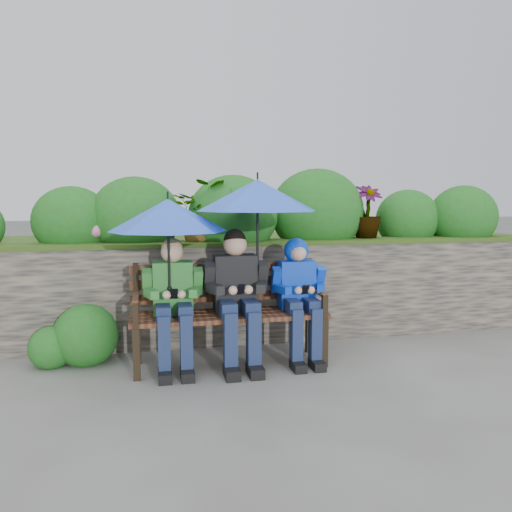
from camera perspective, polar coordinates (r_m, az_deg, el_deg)
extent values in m
plane|color=#5D5C54|center=(4.54, 0.27, -12.15)|extent=(60.00, 60.00, 0.00)
cube|color=#383634|center=(5.12, -1.51, -4.18)|extent=(8.00, 0.40, 1.00)
cube|color=#1C3712|center=(5.05, -1.53, 1.51)|extent=(8.00, 0.42, 0.04)
cube|color=#1C3712|center=(6.29, -3.49, -2.33)|extent=(8.00, 2.00, 0.96)
ellipsoid|color=#235E1C|center=(5.29, -20.28, 3.75)|extent=(0.77, 0.62, 0.70)
ellipsoid|color=#235E1C|center=(5.21, -13.60, 4.37)|extent=(0.91, 0.72, 0.81)
ellipsoid|color=#235E1C|center=(5.19, -2.63, 4.64)|extent=(0.93, 0.75, 0.84)
ellipsoid|color=#235E1C|center=(5.52, 7.00, 5.05)|extent=(1.04, 0.83, 0.94)
ellipsoid|color=#235E1C|center=(6.01, 16.93, 4.09)|extent=(0.74, 0.60, 0.67)
ellipsoid|color=#235E1C|center=(6.24, 22.58, 4.13)|extent=(0.81, 0.65, 0.73)
sphere|color=pink|center=(5.08, -17.84, 2.81)|extent=(0.14, 0.14, 0.14)
sphere|color=pink|center=(5.18, 0.42, 3.20)|extent=(0.14, 0.14, 0.14)
imported|color=#235E1C|center=(5.07, -6.42, 5.18)|extent=(0.55, 0.48, 0.61)
imported|color=#235E1C|center=(5.55, 12.56, 4.98)|extent=(0.32, 0.32, 0.57)
sphere|color=#235E1C|center=(4.75, -18.87, -8.63)|extent=(0.57, 0.57, 0.57)
sphere|color=#235E1C|center=(4.76, -22.40, -9.71)|extent=(0.38, 0.38, 0.38)
cube|color=black|center=(4.19, -13.50, -10.91)|extent=(0.06, 0.06, 0.42)
cube|color=black|center=(4.59, -13.36, -9.32)|extent=(0.06, 0.06, 0.42)
cube|color=black|center=(4.43, 7.79, -9.80)|extent=(0.06, 0.06, 0.42)
cube|color=black|center=(4.82, 6.07, -8.43)|extent=(0.06, 0.06, 0.42)
cube|color=#492619|center=(4.21, -2.62, -7.37)|extent=(1.70, 0.09, 0.04)
cube|color=#492619|center=(4.32, -2.89, -6.98)|extent=(1.70, 0.09, 0.04)
cube|color=#492619|center=(4.44, -3.14, -6.62)|extent=(1.70, 0.09, 0.04)
cube|color=#492619|center=(4.56, -3.38, -6.27)|extent=(1.70, 0.09, 0.04)
cube|color=black|center=(4.51, -13.51, -3.77)|extent=(0.05, 0.05, 0.47)
cube|color=#492619|center=(4.29, -13.58, -4.69)|extent=(0.05, 0.44, 0.04)
cube|color=black|center=(4.10, -13.62, -6.69)|extent=(0.05, 0.05, 0.21)
cube|color=black|center=(4.74, 6.07, -3.12)|extent=(0.05, 0.05, 0.47)
cube|color=#492619|center=(4.53, 6.97, -3.96)|extent=(0.05, 0.44, 0.04)
cube|color=black|center=(4.35, 7.86, -5.80)|extent=(0.05, 0.05, 0.21)
cube|color=#492619|center=(4.58, -3.49, -4.63)|extent=(1.70, 0.03, 0.08)
cube|color=#492619|center=(4.56, -3.50, -3.00)|extent=(1.70, 0.03, 0.08)
cube|color=#492619|center=(4.54, -3.51, -1.36)|extent=(1.70, 0.03, 0.08)
cube|color=#3B843A|center=(4.38, -9.51, -3.59)|extent=(0.34, 0.20, 0.46)
sphere|color=#E4AE8A|center=(4.31, -9.58, 0.45)|extent=(0.19, 0.19, 0.19)
sphere|color=tan|center=(4.32, -9.59, 0.90)|extent=(0.18, 0.18, 0.18)
cube|color=navy|center=(4.25, -10.58, -6.23)|extent=(0.12, 0.32, 0.12)
cube|color=navy|center=(4.17, -10.45, -10.22)|extent=(0.10, 0.11, 0.52)
cube|color=black|center=(4.18, -10.36, -13.36)|extent=(0.11, 0.22, 0.08)
cube|color=navy|center=(4.26, -8.17, -6.17)|extent=(0.12, 0.32, 0.12)
cube|color=navy|center=(4.17, -7.96, -10.14)|extent=(0.10, 0.11, 0.52)
cube|color=black|center=(4.19, -7.85, -13.27)|extent=(0.11, 0.22, 0.08)
cube|color=#3B843A|center=(4.32, -12.33, -3.00)|extent=(0.08, 0.18, 0.25)
cube|color=#3B843A|center=(4.20, -11.91, -4.22)|extent=(0.13, 0.21, 0.07)
sphere|color=#E4AE8A|center=(4.12, -10.17, -4.41)|extent=(0.07, 0.07, 0.07)
cube|color=#3B843A|center=(4.33, -6.68, -2.86)|extent=(0.08, 0.18, 0.25)
cube|color=#3B843A|center=(4.22, -6.91, -4.08)|extent=(0.13, 0.21, 0.07)
sphere|color=#E4AE8A|center=(4.12, -8.52, -4.36)|extent=(0.07, 0.07, 0.07)
cube|color=black|center=(4.11, -9.34, -4.27)|extent=(0.06, 0.07, 0.09)
cube|color=black|center=(4.43, -2.43, -3.09)|extent=(0.37, 0.22, 0.50)
sphere|color=#E4AE8A|center=(4.37, -2.41, 1.32)|extent=(0.21, 0.21, 0.21)
sphere|color=black|center=(4.37, -2.44, 1.81)|extent=(0.20, 0.20, 0.20)
cube|color=navy|center=(4.28, -3.33, -5.96)|extent=(0.13, 0.35, 0.13)
cube|color=navy|center=(4.18, -2.94, -10.01)|extent=(0.11, 0.12, 0.53)
cube|color=black|center=(4.19, -2.78, -13.15)|extent=(0.12, 0.24, 0.09)
cube|color=navy|center=(4.31, -0.74, -5.86)|extent=(0.13, 0.35, 0.13)
cube|color=navy|center=(4.22, -0.27, -9.87)|extent=(0.11, 0.12, 0.53)
cube|color=black|center=(4.22, -0.08, -12.98)|extent=(0.12, 0.24, 0.09)
cube|color=black|center=(4.33, -5.38, -2.45)|extent=(0.09, 0.20, 0.28)
cube|color=black|center=(4.21, -4.70, -3.77)|extent=(0.14, 0.23, 0.08)
sphere|color=#E4AE8A|center=(4.14, -2.65, -3.94)|extent=(0.08, 0.08, 0.08)
cube|color=black|center=(4.41, 0.69, -2.26)|extent=(0.09, 0.20, 0.28)
cube|color=black|center=(4.28, 0.67, -3.58)|extent=(0.14, 0.23, 0.08)
sphere|color=#E4AE8A|center=(4.16, -0.87, -3.88)|extent=(0.08, 0.08, 0.08)
cube|color=black|center=(4.13, -1.73, -3.79)|extent=(0.06, 0.07, 0.09)
cube|color=#0039C6|center=(4.56, 4.63, -3.23)|extent=(0.32, 0.19, 0.44)
sphere|color=#E4AE8A|center=(4.50, 4.74, 0.48)|extent=(0.18, 0.18, 0.18)
sphere|color=#0039C6|center=(4.53, 4.63, 0.64)|extent=(0.23, 0.23, 0.23)
sphere|color=#E4AE8A|center=(4.46, 4.89, 0.29)|extent=(0.14, 0.14, 0.14)
cube|color=navy|center=(4.43, 4.11, -5.66)|extent=(0.11, 0.30, 0.11)
cube|color=navy|center=(4.35, 4.64, -9.42)|extent=(0.09, 0.10, 0.52)
cube|color=black|center=(4.36, 4.83, -12.42)|extent=(0.10, 0.21, 0.08)
cube|color=navy|center=(4.48, 6.22, -5.55)|extent=(0.11, 0.30, 0.11)
cube|color=navy|center=(4.40, 6.80, -9.26)|extent=(0.09, 0.10, 0.52)
cube|color=black|center=(4.41, 7.00, -12.23)|extent=(0.10, 0.21, 0.08)
cube|color=#0039C6|center=(4.45, 2.29, -2.72)|extent=(0.08, 0.17, 0.24)
cube|color=#0039C6|center=(4.36, 3.05, -3.82)|extent=(0.12, 0.20, 0.07)
sphere|color=#E4AE8A|center=(4.31, 4.87, -3.96)|extent=(0.07, 0.07, 0.07)
cube|color=#0039C6|center=(4.57, 7.26, -2.53)|extent=(0.08, 0.17, 0.24)
cube|color=#0039C6|center=(4.46, 7.42, -3.63)|extent=(0.12, 0.20, 0.07)
sphere|color=#E4AE8A|center=(4.34, 6.31, -3.89)|extent=(0.07, 0.07, 0.07)
cube|color=black|center=(4.31, 5.63, -3.82)|extent=(0.06, 0.07, 0.09)
cone|color=blue|center=(4.21, -10.02, 4.62)|extent=(0.99, 0.99, 0.27)
cylinder|color=black|center=(4.20, -10.07, 6.86)|extent=(0.02, 0.02, 0.06)
cylinder|color=black|center=(4.23, -9.94, 0.43)|extent=(0.02, 0.02, 0.62)
sphere|color=black|center=(4.27, -9.85, -3.69)|extent=(0.04, 0.04, 0.04)
cone|color=blue|center=(4.33, 0.17, 6.96)|extent=(1.06, 1.06, 0.27)
cylinder|color=black|center=(4.34, 0.18, 9.16)|extent=(0.02, 0.02, 0.06)
cylinder|color=black|center=(4.35, 0.17, 1.92)|extent=(0.02, 0.02, 0.76)
sphere|color=black|center=(4.39, 0.17, -3.04)|extent=(0.04, 0.04, 0.04)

